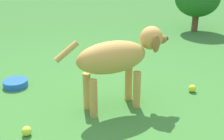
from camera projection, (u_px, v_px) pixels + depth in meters
name	position (u px, v px, depth m)	size (l,w,h in m)	color
ground	(91.00, 119.00, 2.18)	(14.00, 14.00, 0.00)	#38722D
dog	(119.00, 58.00, 2.21)	(0.84, 0.47, 0.62)	#C69347
tennis_ball_0	(192.00, 88.00, 2.59)	(0.07, 0.07, 0.07)	#CDD82E
tennis_ball_1	(27.00, 131.00, 1.98)	(0.07, 0.07, 0.07)	#C2D539
water_bowl	(15.00, 83.00, 2.69)	(0.22, 0.22, 0.06)	blue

